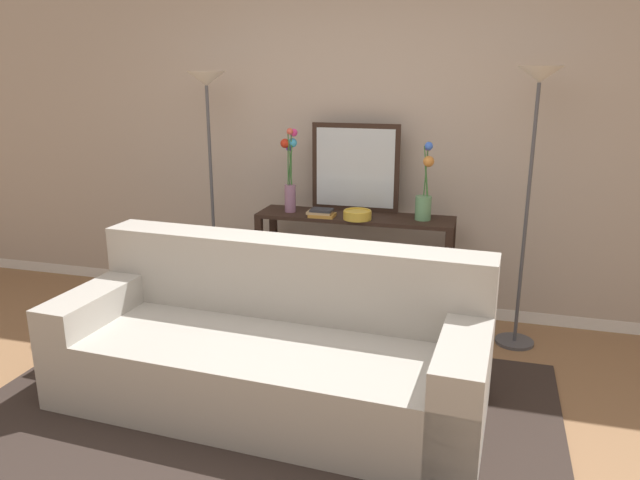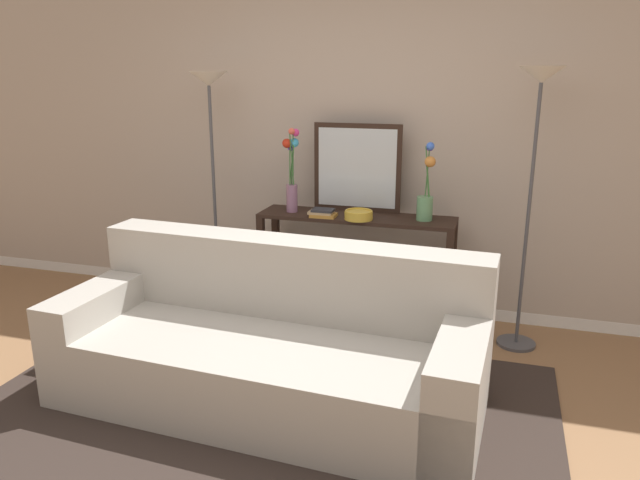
# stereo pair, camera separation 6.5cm
# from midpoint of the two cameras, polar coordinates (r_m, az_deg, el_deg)

# --- Properties ---
(ground_plane) EXTENTS (16.00, 16.00, 0.02)m
(ground_plane) POSITION_cam_midpoint_polar(r_m,az_deg,el_deg) (3.13, -6.53, -20.40)
(ground_plane) COLOR #936B47
(back_wall) EXTENTS (12.00, 0.15, 2.68)m
(back_wall) POSITION_cam_midpoint_polar(r_m,az_deg,el_deg) (4.63, 3.34, 9.73)
(back_wall) COLOR white
(back_wall) RESTS_ON ground
(area_rug) EXTENTS (3.18, 2.02, 0.01)m
(area_rug) POSITION_cam_midpoint_polar(r_m,az_deg,el_deg) (3.48, -5.99, -15.94)
(area_rug) COLOR #332823
(area_rug) RESTS_ON ground
(couch) EXTENTS (2.41, 1.07, 0.88)m
(couch) POSITION_cam_midpoint_polar(r_m,az_deg,el_deg) (3.46, -5.06, -10.32)
(couch) COLOR #ADA89E
(couch) RESTS_ON ground
(console_table) EXTENTS (1.42, 0.35, 0.82)m
(console_table) POSITION_cam_midpoint_polar(r_m,az_deg,el_deg) (4.42, 2.85, -0.82)
(console_table) COLOR black
(console_table) RESTS_ON ground
(floor_lamp_left) EXTENTS (0.28, 0.28, 1.82)m
(floor_lamp_left) POSITION_cam_midpoint_polar(r_m,az_deg,el_deg) (4.54, -10.93, 10.51)
(floor_lamp_left) COLOR #4C4C51
(floor_lamp_left) RESTS_ON ground
(floor_lamp_right) EXTENTS (0.28, 0.28, 1.85)m
(floor_lamp_right) POSITION_cam_midpoint_polar(r_m,az_deg,el_deg) (4.07, 19.22, 9.70)
(floor_lamp_right) COLOR #4C4C51
(floor_lamp_right) RESTS_ON ground
(wall_mirror) EXTENTS (0.65, 0.02, 0.64)m
(wall_mirror) POSITION_cam_midpoint_polar(r_m,az_deg,el_deg) (4.44, 2.93, 6.84)
(wall_mirror) COLOR black
(wall_mirror) RESTS_ON console_table
(vase_tall_flowers) EXTENTS (0.12, 0.12, 0.62)m
(vase_tall_flowers) POSITION_cam_midpoint_polar(r_m,az_deg,el_deg) (4.41, -3.28, 6.25)
(vase_tall_flowers) COLOR gray
(vase_tall_flowers) RESTS_ON console_table
(vase_short_flowers) EXTENTS (0.12, 0.12, 0.55)m
(vase_short_flowers) POSITION_cam_midpoint_polar(r_m,az_deg,el_deg) (4.23, 9.44, 4.26)
(vase_short_flowers) COLOR #669E6B
(vase_short_flowers) RESTS_ON console_table
(fruit_bowl) EXTENTS (0.20, 0.20, 0.06)m
(fruit_bowl) POSITION_cam_midpoint_polar(r_m,az_deg,el_deg) (4.23, 3.12, 2.42)
(fruit_bowl) COLOR gold
(fruit_bowl) RESTS_ON console_table
(book_stack) EXTENTS (0.20, 0.14, 0.06)m
(book_stack) POSITION_cam_midpoint_polar(r_m,az_deg,el_deg) (4.30, -0.31, 2.57)
(book_stack) COLOR #B77F33
(book_stack) RESTS_ON console_table
(book_row_under_console) EXTENTS (0.32, 0.18, 0.13)m
(book_row_under_console) POSITION_cam_midpoint_polar(r_m,az_deg,el_deg) (4.70, -2.35, -6.35)
(book_row_under_console) COLOR #1E7075
(book_row_under_console) RESTS_ON ground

